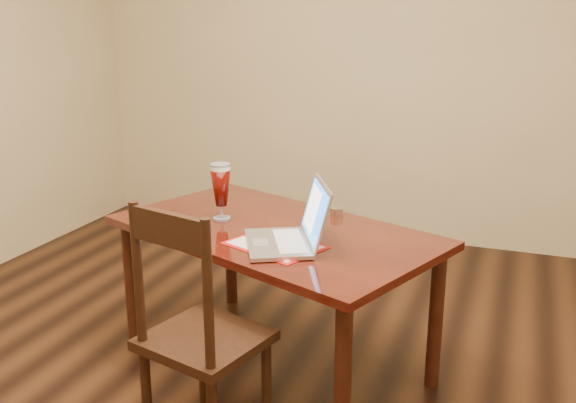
% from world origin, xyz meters
% --- Properties ---
extents(dining_table, '(1.64, 1.28, 0.94)m').
position_xyz_m(dining_table, '(-0.09, 0.51, 0.61)').
color(dining_table, '#471309').
rests_on(dining_table, ground).
extents(dining_chair, '(0.50, 0.48, 0.97)m').
position_xyz_m(dining_chair, '(-0.13, -0.12, 0.45)').
color(dining_chair, black).
rests_on(dining_chair, ground).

